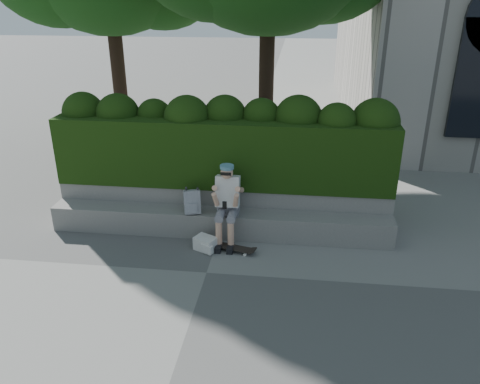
# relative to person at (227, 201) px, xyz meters

# --- Properties ---
(ground) EXTENTS (80.00, 80.00, 0.00)m
(ground) POSITION_rel_person_xyz_m (-0.17, -1.07, -0.75)
(ground) COLOR slate
(ground) RESTS_ON ground
(bench_ledge) EXTENTS (6.00, 0.45, 0.45)m
(bench_ledge) POSITION_rel_person_xyz_m (-0.17, 0.18, -0.53)
(bench_ledge) COLOR gray
(bench_ledge) RESTS_ON ground
(planter_wall) EXTENTS (6.00, 0.50, 0.75)m
(planter_wall) POSITION_rel_person_xyz_m (-0.17, 0.66, -0.38)
(planter_wall) COLOR gray
(planter_wall) RESTS_ON ground
(hedge) EXTENTS (6.00, 1.00, 1.20)m
(hedge) POSITION_rel_person_xyz_m (-0.17, 0.88, 0.60)
(hedge) COLOR black
(hedge) RESTS_ON planter_wall
(person) EXTENTS (0.40, 0.76, 1.38)m
(person) POSITION_rel_person_xyz_m (0.00, 0.00, 0.00)
(person) COLOR slate
(person) RESTS_ON ground
(skateboard) EXTENTS (0.74, 0.36, 0.08)m
(skateboard) POSITION_rel_person_xyz_m (0.13, -0.36, -0.69)
(skateboard) COLOR black
(skateboard) RESTS_ON ground
(backpack_plaid) EXTENTS (0.31, 0.23, 0.41)m
(backpack_plaid) POSITION_rel_person_xyz_m (-0.62, 0.08, -0.10)
(backpack_plaid) COLOR #A5A6AA
(backpack_plaid) RESTS_ON bench_ledge
(backpack_ground) EXTENTS (0.42, 0.38, 0.23)m
(backpack_ground) POSITION_rel_person_xyz_m (-0.32, -0.37, -0.64)
(backpack_ground) COLOR silver
(backpack_ground) RESTS_ON ground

